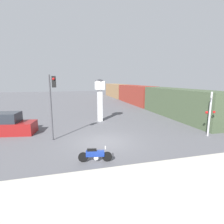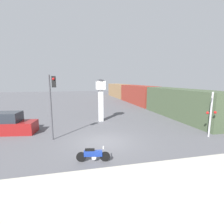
% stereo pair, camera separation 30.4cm
% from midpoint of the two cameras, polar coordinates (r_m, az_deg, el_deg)
% --- Properties ---
extents(ground_plane, '(120.00, 120.00, 0.00)m').
position_cam_midpoint_polar(ground_plane, '(12.84, -3.34, -9.74)').
color(ground_plane, '#56565B').
extents(sidewalk_strip, '(36.00, 6.00, 0.10)m').
position_cam_midpoint_polar(sidewalk_strip, '(6.98, 9.49, -28.44)').
color(sidewalk_strip, '#BCB7A8').
rests_on(sidewalk_strip, ground_plane).
extents(motorcycle, '(1.84, 0.53, 0.82)m').
position_cam_midpoint_polar(motorcycle, '(9.87, -6.45, -13.73)').
color(motorcycle, black).
rests_on(motorcycle, ground_plane).
extents(clock_tower, '(1.09, 1.09, 4.55)m').
position_cam_midpoint_polar(clock_tower, '(18.76, -4.50, 6.04)').
color(clock_tower, white).
rests_on(clock_tower, ground_plane).
extents(freight_train, '(2.80, 40.18, 3.40)m').
position_cam_midpoint_polar(freight_train, '(34.12, 7.46, 5.72)').
color(freight_train, '#425138').
rests_on(freight_train, ground_plane).
extents(traffic_light, '(0.50, 0.35, 4.80)m').
position_cam_midpoint_polar(traffic_light, '(13.32, -19.54, 4.86)').
color(traffic_light, '#47474C').
rests_on(traffic_light, ground_plane).
extents(railroad_crossing_signal, '(0.90, 0.82, 3.53)m').
position_cam_midpoint_polar(railroad_crossing_signal, '(15.61, 28.88, -0.07)').
color(railroad_crossing_signal, '#B7B7BC').
rests_on(railroad_crossing_signal, ground_plane).
extents(parked_car, '(4.42, 2.41, 1.80)m').
position_cam_midpoint_polar(parked_car, '(16.90, -31.44, -3.70)').
color(parked_car, maroon).
rests_on(parked_car, ground_plane).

